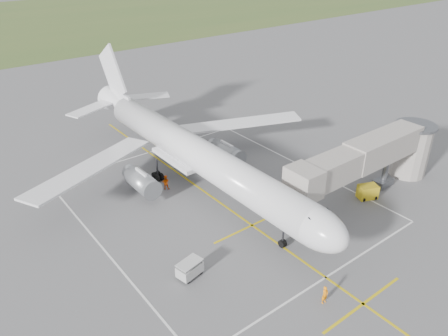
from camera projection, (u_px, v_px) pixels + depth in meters
ground at (198, 187)px, 52.81m from camera, size 700.00×700.00×0.00m
apron_markings at (227, 208)px, 48.75m from camera, size 28.20×60.00×0.01m
airliner at (193, 152)px, 51.26m from camera, size 38.93×46.75×13.52m
jet_bridge at (378, 156)px, 49.65m from camera, size 23.40×5.00×7.20m
gpu_unit at (368, 192)px, 50.28m from camera, size 2.54×2.18×1.62m
baggage_cart at (190, 269)px, 38.66m from camera, size 2.51×1.81×1.59m
ramp_worker_nose at (325, 295)px, 35.85m from camera, size 0.62×0.41×1.68m
ramp_worker_wing at (166, 182)px, 52.00m from camera, size 1.12×1.10×1.83m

